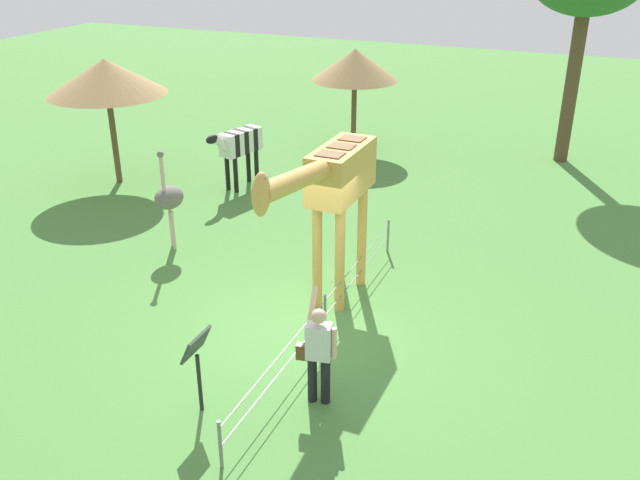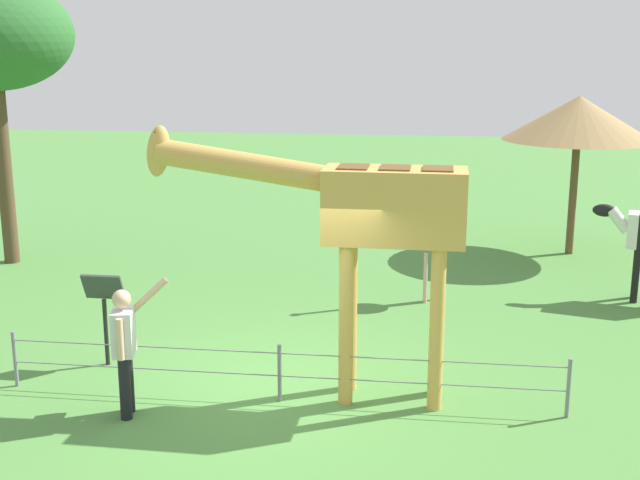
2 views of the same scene
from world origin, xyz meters
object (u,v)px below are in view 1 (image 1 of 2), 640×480
at_px(giraffe, 334,186).
at_px(ostrich, 169,198).
at_px(zebra, 239,145).
at_px(shade_hut_near, 355,65).
at_px(info_sign, 197,355).
at_px(shade_hut_far, 106,77).
at_px(visitor, 318,350).

xyz_separation_m(giraffe, ostrich, (-0.81, -4.08, -1.16)).
xyz_separation_m(zebra, shade_hut_near, (-4.37, 1.56, 1.43)).
bearing_deg(info_sign, ostrich, -141.85).
bearing_deg(info_sign, giraffe, 170.75).
distance_m(giraffe, shade_hut_near, 9.52).
bearing_deg(shade_hut_far, info_sign, 44.44).
height_order(ostrich, shade_hut_far, shade_hut_far).
xyz_separation_m(giraffe, visitor, (2.77, 0.90, -1.43)).
distance_m(ostrich, shade_hut_far, 5.04).
distance_m(visitor, zebra, 9.23).
bearing_deg(info_sign, shade_hut_near, -169.30).
distance_m(visitor, info_sign, 1.72).
height_order(zebra, ostrich, ostrich).
bearing_deg(visitor, shade_hut_far, -126.75).
relative_size(giraffe, ostrich, 1.76).
bearing_deg(shade_hut_near, giraffe, 18.29).
bearing_deg(shade_hut_far, giraffe, 64.46).
bearing_deg(giraffe, shade_hut_near, -161.71).
bearing_deg(ostrich, info_sign, 38.15).
xyz_separation_m(giraffe, info_sign, (3.63, -0.59, -1.38)).
bearing_deg(zebra, shade_hut_near, 160.32).
height_order(shade_hut_near, info_sign, shade_hut_near).
distance_m(giraffe, shade_hut_far, 8.69).
bearing_deg(visitor, shade_hut_near, -161.78).
relative_size(shade_hut_far, info_sign, 2.51).
height_order(giraffe, visitor, giraffe).
bearing_deg(shade_hut_near, zebra, -19.68).
bearing_deg(shade_hut_far, shade_hut_near, 137.59).
distance_m(zebra, shade_hut_far, 3.80).
xyz_separation_m(giraffe, shade_hut_far, (-3.74, -7.82, 0.52)).
distance_m(visitor, shade_hut_far, 11.06).
xyz_separation_m(ostrich, shade_hut_far, (-2.93, -3.74, 1.68)).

